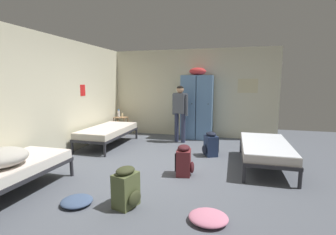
% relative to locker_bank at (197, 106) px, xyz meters
% --- Properties ---
extents(ground_plane, '(9.59, 9.59, 0.00)m').
position_rel_locker_bank_xyz_m(ground_plane, '(-0.23, -2.72, -0.97)').
color(ground_plane, '#565B66').
extents(room_backdrop, '(5.00, 6.05, 2.63)m').
position_rel_locker_bank_xyz_m(room_backdrop, '(-1.57, -1.34, 0.35)').
color(room_backdrop, beige).
rests_on(room_backdrop, ground_plane).
extents(locker_bank, '(0.90, 0.55, 2.07)m').
position_rel_locker_bank_xyz_m(locker_bank, '(0.00, 0.00, 0.00)').
color(locker_bank, '#5B84B2').
rests_on(locker_bank, ground_plane).
extents(shelf_unit, '(0.38, 0.30, 0.57)m').
position_rel_locker_bank_xyz_m(shelf_unit, '(-2.37, -0.17, -0.62)').
color(shelf_unit, '#99704C').
rests_on(shelf_unit, ground_plane).
extents(bed_left_rear, '(0.90, 1.90, 0.49)m').
position_rel_locker_bank_xyz_m(bed_left_rear, '(-2.12, -1.46, -0.59)').
color(bed_left_rear, '#28282D').
rests_on(bed_left_rear, ground_plane).
extents(bed_right, '(0.90, 1.90, 0.49)m').
position_rel_locker_bank_xyz_m(bed_right, '(1.66, -2.13, -0.59)').
color(bed_right, '#28282D').
rests_on(bed_right, ground_plane).
extents(bed_left_front, '(0.90, 1.90, 0.49)m').
position_rel_locker_bank_xyz_m(bed_left_front, '(-2.12, -4.45, -0.59)').
color(bed_left_front, '#28282D').
rests_on(bed_left_front, ground_plane).
extents(bedding_heap, '(0.65, 0.70, 0.26)m').
position_rel_locker_bank_xyz_m(bedding_heap, '(-2.05, -4.54, -0.35)').
color(bedding_heap, '#B7B2A8').
rests_on(bedding_heap, bed_left_front).
extents(person_traveler, '(0.47, 0.30, 1.56)m').
position_rel_locker_bank_xyz_m(person_traveler, '(-0.38, -0.58, -0.03)').
color(person_traveler, '#2D334C').
rests_on(person_traveler, ground_plane).
extents(water_bottle, '(0.07, 0.07, 0.24)m').
position_rel_locker_bank_xyz_m(water_bottle, '(-2.45, -0.15, -0.29)').
color(water_bottle, white).
rests_on(water_bottle, shelf_unit).
extents(lotion_bottle, '(0.05, 0.05, 0.18)m').
position_rel_locker_bank_xyz_m(lotion_bottle, '(-2.30, -0.21, -0.32)').
color(lotion_bottle, beige).
rests_on(lotion_bottle, shelf_unit).
extents(backpack_navy, '(0.40, 0.39, 0.55)m').
position_rel_locker_bank_xyz_m(backpack_navy, '(0.56, -1.67, -0.71)').
color(backpack_navy, navy).
rests_on(backpack_navy, ground_plane).
extents(backpack_olive, '(0.39, 0.37, 0.55)m').
position_rel_locker_bank_xyz_m(backpack_olive, '(-0.30, -4.28, -0.71)').
color(backpack_olive, '#566038').
rests_on(backpack_olive, ground_plane).
extents(backpack_maroon, '(0.36, 0.34, 0.55)m').
position_rel_locker_bank_xyz_m(backpack_maroon, '(0.22, -2.96, -0.71)').
color(backpack_maroon, maroon).
rests_on(backpack_maroon, ground_plane).
extents(clothes_pile_denim, '(0.43, 0.42, 0.09)m').
position_rel_locker_bank_xyz_m(clothes_pile_denim, '(-0.98, -4.40, -0.92)').
color(clothes_pile_denim, '#42567A').
rests_on(clothes_pile_denim, ground_plane).
extents(clothes_pile_pink, '(0.48, 0.44, 0.11)m').
position_rel_locker_bank_xyz_m(clothes_pile_pink, '(0.80, -4.36, -0.92)').
color(clothes_pile_pink, pink).
rests_on(clothes_pile_pink, ground_plane).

